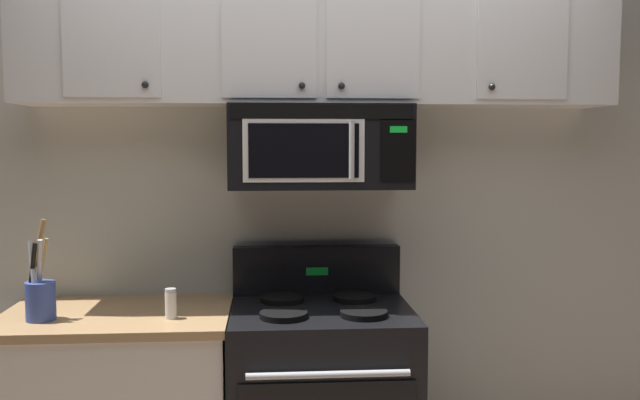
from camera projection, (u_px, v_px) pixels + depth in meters
back_wall at (315, 195)px, 3.19m from camera, size 5.20×0.10×2.70m
over_range_microwave at (319, 147)px, 2.92m from camera, size 0.76×0.43×0.35m
upper_cabinets at (319, 41)px, 2.91m from camera, size 2.50×0.36×0.55m
utensil_crock_blue at (40, 295)px, 2.66m from camera, size 0.12×0.11×0.40m
salt_shaker at (171, 304)px, 2.69m from camera, size 0.05×0.05×0.12m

